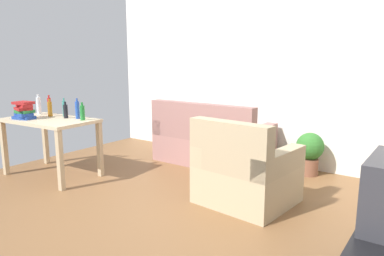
# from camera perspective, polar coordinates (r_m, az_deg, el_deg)

# --- Properties ---
(ground_plane) EXTENTS (5.20, 4.40, 0.02)m
(ground_plane) POSITION_cam_1_polar(r_m,az_deg,el_deg) (3.90, -5.63, -12.01)
(ground_plane) COLOR brown
(wall_rear) EXTENTS (5.20, 0.10, 2.70)m
(wall_rear) POSITION_cam_1_polar(r_m,az_deg,el_deg) (5.44, 9.81, 9.07)
(wall_rear) COLOR silver
(wall_rear) RESTS_ON ground_plane
(couch) EXTENTS (1.66, 0.84, 0.92)m
(couch) POSITION_cam_1_polar(r_m,az_deg,el_deg) (5.21, 3.03, -2.42)
(couch) COLOR #996B66
(couch) RESTS_ON ground_plane
(desk) EXTENTS (1.25, 0.79, 0.76)m
(desk) POSITION_cam_1_polar(r_m,az_deg,el_deg) (4.95, -21.87, 0.14)
(desk) COLOR #C6B28E
(desk) RESTS_ON ground_plane
(potted_plant) EXTENTS (0.36, 0.36, 0.57)m
(potted_plant) POSITION_cam_1_polar(r_m,az_deg,el_deg) (4.93, 18.42, -3.49)
(potted_plant) COLOR brown
(potted_plant) RESTS_ON ground_plane
(armchair) EXTENTS (0.97, 0.92, 0.92)m
(armchair) POSITION_cam_1_polar(r_m,az_deg,el_deg) (3.80, 8.43, -7.37)
(armchair) COLOR tan
(armchair) RESTS_ON ground_plane
(bottle_clear) EXTENTS (0.06, 0.06, 0.28)m
(bottle_clear) POSITION_cam_1_polar(r_m,az_deg,el_deg) (5.38, -23.45, 3.36)
(bottle_clear) COLOR silver
(bottle_clear) RESTS_ON desk
(bottle_red) EXTENTS (0.05, 0.05, 0.27)m
(bottle_red) POSITION_cam_1_polar(r_m,az_deg,el_deg) (5.30, -21.97, 3.32)
(bottle_red) COLOR #AD2323
(bottle_red) RESTS_ON desk
(bottle_amber) EXTENTS (0.06, 0.06, 0.24)m
(bottle_amber) POSITION_cam_1_polar(r_m,az_deg,el_deg) (5.12, -21.90, 2.89)
(bottle_amber) COLOR #9E6019
(bottle_amber) RESTS_ON desk
(bottle_tall) EXTENTS (0.05, 0.05, 0.25)m
(bottle_tall) POSITION_cam_1_polar(r_m,az_deg,el_deg) (5.05, -19.87, 2.98)
(bottle_tall) COLOR teal
(bottle_tall) RESTS_ON desk
(bottle_dark) EXTENTS (0.06, 0.06, 0.22)m
(bottle_dark) POSITION_cam_1_polar(r_m,az_deg,el_deg) (4.89, -19.68, 2.58)
(bottle_dark) COLOR black
(bottle_dark) RESTS_ON desk
(bottle_blue) EXTENTS (0.05, 0.05, 0.26)m
(bottle_blue) POSITION_cam_1_polar(r_m,az_deg,el_deg) (4.79, -17.97, 2.81)
(bottle_blue) COLOR #2347A3
(bottle_blue) RESTS_ON desk
(bottle_green) EXTENTS (0.06, 0.06, 0.23)m
(bottle_green) POSITION_cam_1_polar(r_m,az_deg,el_deg) (4.65, -17.22, 2.40)
(bottle_green) COLOR #1E722D
(bottle_green) RESTS_ON desk
(book_stack) EXTENTS (0.29, 0.22, 0.23)m
(book_stack) POSITION_cam_1_polar(r_m,az_deg,el_deg) (5.02, -25.44, 2.56)
(book_stack) COLOR navy
(book_stack) RESTS_ON desk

